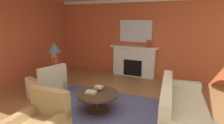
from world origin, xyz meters
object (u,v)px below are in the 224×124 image
Objects in this scene: coffee_table at (97,98)px; vase_mantel_right at (149,44)px; side_table at (56,75)px; sofa at (180,110)px; vase_on_side_table at (56,63)px; armchair_near_window at (48,87)px; table_lamp at (54,50)px; fireplace at (134,62)px; mantel_mirror at (136,31)px.

vase_mantel_right reaches higher than coffee_table.
side_table is at bearing 158.10° from coffee_table.
sofa is 3.13× the size of side_table.
side_table is 2.19× the size of vase_on_side_table.
vase_on_side_table is 3.23m from vase_mantel_right.
vase_on_side_table is at bearing 159.75° from coffee_table.
armchair_near_window is 1.27× the size of table_lamp.
table_lamp is (-1.95, 0.78, 0.89)m from coffee_table.
mantel_mirror is at bearing 90.00° from fireplace.
vase_mantel_right is at bearing 41.41° from side_table.
table_lamp is (-1.87, -2.18, 0.68)m from fireplace.
fireplace is 3.28m from armchair_near_window.
vase_on_side_table is at bearing -38.66° from side_table.
coffee_table is 3.13× the size of vase_on_side_table.
coffee_table is at bearing -88.49° from fireplace.
fireplace is 1.80× the size of coffee_table.
vase_mantel_right reaches higher than fireplace.
fireplace is at bearing -90.00° from mantel_mirror.
vase_mantel_right reaches higher than armchair_near_window.
armchair_near_window is at bearing -74.01° from vase_on_side_table.
mantel_mirror reaches higher than armchair_near_window.
side_table is (-3.80, 0.52, 0.10)m from sofa.
table_lamp is at bearing -130.58° from fireplace.
vase_mantel_right reaches higher than side_table.
table_lamp is at bearing 158.10° from coffee_table.
sofa is 2.92× the size of table_lamp.
vase_on_side_table is (0.15, -0.12, -0.37)m from table_lamp.
vase_mantel_right reaches higher than vase_on_side_table.
coffee_table is (0.08, -2.97, -0.21)m from fireplace.
coffee_table is 3.10m from vase_mantel_right.
side_table is at bearing 114.31° from armchair_near_window.
fireplace is 2.57× the size of side_table.
table_lamp reaches higher than coffee_table.
side_table is at bearing -138.59° from vase_mantel_right.
fireplace is 0.82× the size of sofa.
armchair_near_window is 2.98× the size of vase_on_side_table.
armchair_near_window is at bearing -126.58° from vase_mantel_right.
table_lamp reaches higher than vase_on_side_table.
table_lamp reaches higher than fireplace.
side_table is 0.82m from table_lamp.
table_lamp is (-0.32, 0.70, 0.92)m from armchair_near_window.
fireplace is at bearing 91.51° from coffee_table.
mantel_mirror reaches higher than side_table.
mantel_mirror reaches higher than fireplace.
side_table is at bearing 172.19° from sofa.
vase_mantel_right is at bearing -17.18° from mantel_mirror.
side_table is 0.93× the size of table_lamp.
mantel_mirror is at bearing 54.64° from vase_on_side_table.
table_lamp is (0.00, 0.00, 0.82)m from side_table.
mantel_mirror is at bearing 50.94° from side_table.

